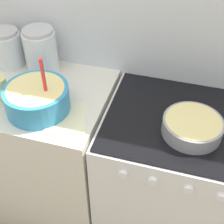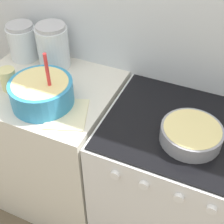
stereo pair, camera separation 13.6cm
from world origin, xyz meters
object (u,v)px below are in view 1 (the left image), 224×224
(mixing_bowl, at_px, (37,98))
(storage_jar_left, at_px, (8,50))
(baking_pan, at_px, (192,126))
(storage_jar_middle, at_px, (41,53))
(stove, at_px, (170,181))

(mixing_bowl, xyz_separation_m, storage_jar_left, (-0.32, 0.31, 0.02))
(baking_pan, bearing_deg, storage_jar_middle, 162.04)
(storage_jar_left, bearing_deg, baking_pan, -14.59)
(mixing_bowl, bearing_deg, baking_pan, 3.38)
(baking_pan, xyz_separation_m, storage_jar_middle, (-0.82, 0.26, 0.06))
(stove, height_order, storage_jar_left, storage_jar_left)
(stove, distance_m, storage_jar_left, 1.13)
(baking_pan, relative_size, storage_jar_middle, 1.07)
(stove, distance_m, mixing_bowl, 0.85)
(baking_pan, xyz_separation_m, storage_jar_left, (-1.02, 0.26, 0.05))
(mixing_bowl, bearing_deg, storage_jar_left, 136.45)
(storage_jar_left, bearing_deg, stove, -11.25)
(storage_jar_middle, bearing_deg, storage_jar_left, -180.00)
(baking_pan, relative_size, storage_jar_left, 1.26)
(storage_jar_left, bearing_deg, mixing_bowl, -43.55)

